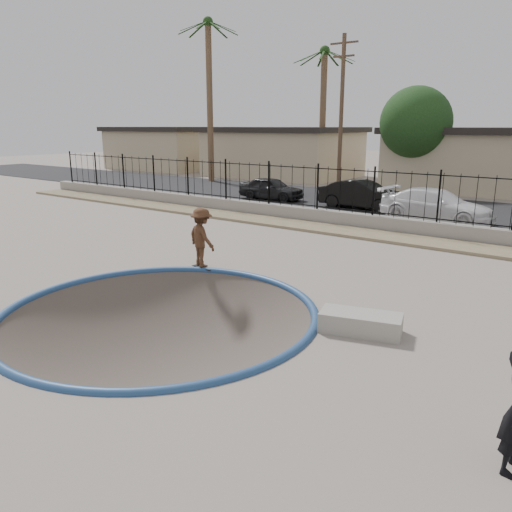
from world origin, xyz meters
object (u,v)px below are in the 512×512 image
Objects in this scene: car_a at (271,188)px; car_c at (436,206)px; skateboard at (203,268)px; concrete_ledge at (361,323)px; skater at (202,241)px; car_b at (362,195)px.

car_c is at bearing -101.28° from car_a.
concrete_ledge reaches higher than skateboard.
car_a is (-6.25, 12.48, -0.19)m from skater.
car_b is at bearing -93.32° from car_a.
skater is 1.06× the size of concrete_ledge.
concrete_ledge is at bearing -178.58° from skater.
car_c is (9.38, -1.24, 0.07)m from car_a.
skater reaches higher than car_a.
skater is at bearing 165.28° from concrete_ledge.
skater reaches higher than concrete_ledge.
skateboard is 0.48× the size of concrete_ledge.
car_c is (-2.47, 12.72, 0.53)m from concrete_ledge.
car_b reaches higher than car_a.
car_b is (5.40, 0.04, 0.08)m from car_a.
skater is 5.83m from concrete_ledge.
car_c reaches higher than car_a.
skateboard is 0.16× the size of car_c.
car_b is (-0.85, 12.53, 0.68)m from skateboard.
skateboard is at bearing -0.00° from skater.
car_c is (3.13, 11.25, 0.68)m from skateboard.
car_c reaches higher than skateboard.
skater is 11.68m from car_c.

